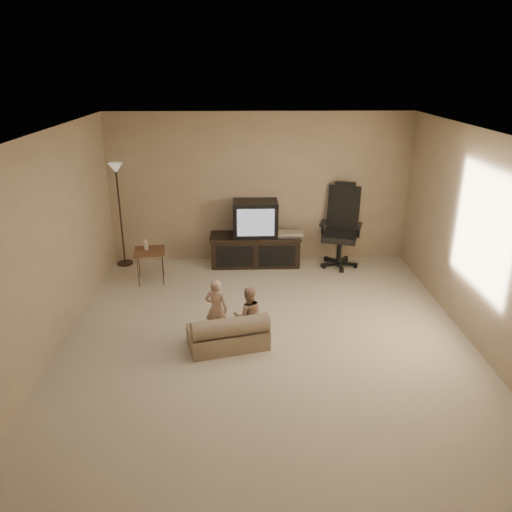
{
  "coord_description": "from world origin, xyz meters",
  "views": [
    {
      "loc": [
        -0.28,
        -5.42,
        3.18
      ],
      "look_at": [
        -0.11,
        0.6,
        0.87
      ],
      "focal_mm": 35.0,
      "sensor_mm": 36.0,
      "label": 1
    }
  ],
  "objects_px": {
    "floor_lamp": "(118,192)",
    "child_sofa": "(229,334)",
    "toddler_right": "(248,315)",
    "toddler_left": "(216,309)",
    "office_chair": "(341,237)",
    "side_table": "(149,251)",
    "tv_stand": "(256,239)"
  },
  "relations": [
    {
      "from": "office_chair",
      "to": "child_sofa",
      "type": "distance_m",
      "value": 3.22
    },
    {
      "from": "office_chair",
      "to": "toddler_left",
      "type": "distance_m",
      "value": 3.1
    },
    {
      "from": "child_sofa",
      "to": "toddler_right",
      "type": "height_order",
      "value": "toddler_right"
    },
    {
      "from": "child_sofa",
      "to": "floor_lamp",
      "type": "bearing_deg",
      "value": 109.06
    },
    {
      "from": "toddler_right",
      "to": "toddler_left",
      "type": "bearing_deg",
      "value": -26.42
    },
    {
      "from": "tv_stand",
      "to": "side_table",
      "type": "relative_size",
      "value": 2.22
    },
    {
      "from": "floor_lamp",
      "to": "child_sofa",
      "type": "height_order",
      "value": "floor_lamp"
    },
    {
      "from": "tv_stand",
      "to": "office_chair",
      "type": "relative_size",
      "value": 1.11
    },
    {
      "from": "tv_stand",
      "to": "side_table",
      "type": "xyz_separation_m",
      "value": [
        -1.66,
        -0.68,
        0.04
      ]
    },
    {
      "from": "side_table",
      "to": "floor_lamp",
      "type": "distance_m",
      "value": 1.2
    },
    {
      "from": "tv_stand",
      "to": "toddler_right",
      "type": "distance_m",
      "value": 2.6
    },
    {
      "from": "office_chair",
      "to": "toddler_left",
      "type": "xyz_separation_m",
      "value": [
        -1.97,
        -2.39,
        -0.11
      ]
    },
    {
      "from": "side_table",
      "to": "floor_lamp",
      "type": "height_order",
      "value": "floor_lamp"
    },
    {
      "from": "side_table",
      "to": "toddler_right",
      "type": "bearing_deg",
      "value": -51.8
    },
    {
      "from": "floor_lamp",
      "to": "toddler_right",
      "type": "relative_size",
      "value": 2.31
    },
    {
      "from": "tv_stand",
      "to": "toddler_right",
      "type": "relative_size",
      "value": 2.07
    },
    {
      "from": "side_table",
      "to": "toddler_right",
      "type": "distance_m",
      "value": 2.43
    },
    {
      "from": "tv_stand",
      "to": "floor_lamp",
      "type": "relative_size",
      "value": 0.9
    },
    {
      "from": "tv_stand",
      "to": "floor_lamp",
      "type": "bearing_deg",
      "value": 178.21
    },
    {
      "from": "side_table",
      "to": "toddler_left",
      "type": "relative_size",
      "value": 0.89
    },
    {
      "from": "office_chair",
      "to": "toddler_left",
      "type": "height_order",
      "value": "office_chair"
    },
    {
      "from": "side_table",
      "to": "floor_lamp",
      "type": "bearing_deg",
      "value": 127.87
    },
    {
      "from": "side_table",
      "to": "office_chair",
      "type": "bearing_deg",
      "value": 11.38
    },
    {
      "from": "toddler_left",
      "to": "toddler_right",
      "type": "height_order",
      "value": "toddler_left"
    },
    {
      "from": "toddler_left",
      "to": "side_table",
      "type": "bearing_deg",
      "value": -42.7
    },
    {
      "from": "side_table",
      "to": "toddler_left",
      "type": "xyz_separation_m",
      "value": [
        1.11,
        -1.77,
        -0.11
      ]
    },
    {
      "from": "child_sofa",
      "to": "toddler_left",
      "type": "xyz_separation_m",
      "value": [
        -0.15,
        0.25,
        0.21
      ]
    },
    {
      "from": "office_chair",
      "to": "side_table",
      "type": "xyz_separation_m",
      "value": [
        -3.08,
        -0.62,
        -0.0
      ]
    },
    {
      "from": "side_table",
      "to": "floor_lamp",
      "type": "xyz_separation_m",
      "value": [
        -0.57,
        0.74,
        0.76
      ]
    },
    {
      "from": "side_table",
      "to": "toddler_left",
      "type": "distance_m",
      "value": 2.09
    },
    {
      "from": "tv_stand",
      "to": "toddler_left",
      "type": "xyz_separation_m",
      "value": [
        -0.55,
        -2.45,
        -0.06
      ]
    },
    {
      "from": "office_chair",
      "to": "side_table",
      "type": "distance_m",
      "value": 3.14
    }
  ]
}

